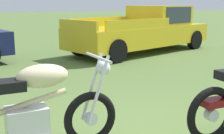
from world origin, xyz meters
name	(u,v)px	position (x,y,z in m)	size (l,w,h in m)	color
motorcycle_cream	(27,113)	(-1.28, 0.35, 0.48)	(2.02, 0.64, 1.02)	black
pickup_truck_yellow	(147,29)	(3.30, 6.21, 0.75)	(5.47, 3.44, 1.49)	gold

